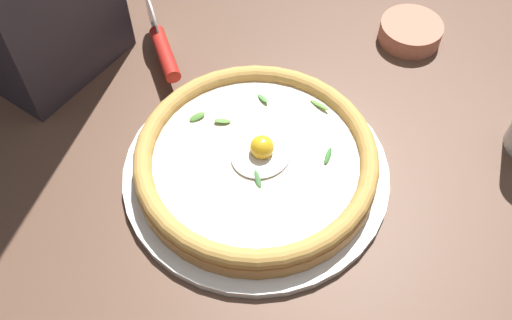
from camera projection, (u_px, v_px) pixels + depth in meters
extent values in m
cube|color=brown|center=(296.00, 170.00, 0.78)|extent=(2.40, 2.40, 0.03)
cylinder|color=white|center=(256.00, 172.00, 0.75)|extent=(0.34, 0.34, 0.01)
cylinder|color=tan|center=(256.00, 164.00, 0.74)|extent=(0.31, 0.31, 0.02)
torus|color=tan|center=(256.00, 156.00, 0.72)|extent=(0.31, 0.31, 0.02)
cylinder|color=#FAE3C0|center=(256.00, 158.00, 0.72)|extent=(0.26, 0.26, 0.00)
ellipsoid|color=white|center=(261.00, 154.00, 0.72)|extent=(0.08, 0.07, 0.01)
sphere|color=yellow|center=(262.00, 147.00, 0.71)|extent=(0.03, 0.03, 0.03)
ellipsoid|color=#487F42|center=(260.00, 181.00, 0.70)|extent=(0.02, 0.02, 0.01)
ellipsoid|color=#5C903F|center=(223.00, 121.00, 0.75)|extent=(0.02, 0.02, 0.01)
ellipsoid|color=#62993F|center=(319.00, 105.00, 0.77)|extent=(0.01, 0.03, 0.01)
ellipsoid|color=#559649|center=(263.00, 98.00, 0.78)|extent=(0.01, 0.02, 0.01)
ellipsoid|color=#528C37|center=(197.00, 117.00, 0.76)|extent=(0.02, 0.02, 0.01)
ellipsoid|color=#33722D|center=(328.00, 156.00, 0.72)|extent=(0.03, 0.02, 0.01)
cylinder|color=#BB7057|center=(410.00, 32.00, 0.89)|extent=(0.10, 0.10, 0.03)
cylinder|color=silver|center=(153.00, 23.00, 0.87)|extent=(0.04, 0.07, 0.08)
cylinder|color=silver|center=(155.00, 27.00, 0.86)|extent=(0.02, 0.02, 0.01)
cylinder|color=#B42119|center=(165.00, 54.00, 0.83)|extent=(0.06, 0.10, 0.02)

